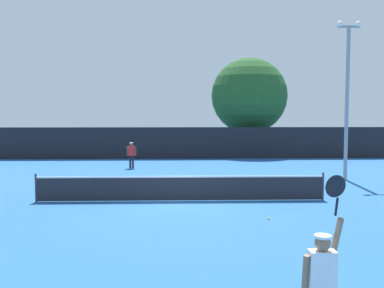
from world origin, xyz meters
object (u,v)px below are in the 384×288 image
player_serving (322,273)px  tennis_ball (268,219)px  large_tree (249,96)px  light_pole (347,90)px  player_receiving (131,153)px  parked_car_near (138,143)px

player_serving → tennis_ball: bearing=84.1°
tennis_ball → large_tree: bearing=82.5°
tennis_ball → large_tree: size_ratio=0.01×
light_pole → large_tree: light_pole is taller
player_receiving → light_pole: light_pole is taller
tennis_ball → parked_car_near: bearing=105.1°
light_pole → parked_car_near: 19.42m
tennis_ball → light_pole: (5.48, 7.88, 4.43)m
player_receiving → light_pole: size_ratio=0.20×
tennis_ball → player_serving: bearing=-95.9°
player_serving → light_pole: bearing=67.8°
player_serving → player_receiving: 20.71m
tennis_ball → parked_car_near: parked_car_near is taller
player_receiving → tennis_ball: (5.66, -12.71, -0.91)m
tennis_ball → player_receiving: bearing=114.0°
tennis_ball → light_pole: light_pole is taller
player_serving → light_pole: 16.87m
player_receiving → tennis_ball: 13.95m
player_serving → parked_car_near: bearing=100.1°
player_receiving → tennis_ball: size_ratio=22.80×
large_tree → parked_car_near: size_ratio=1.76×
tennis_ball → parked_car_near: size_ratio=0.02×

